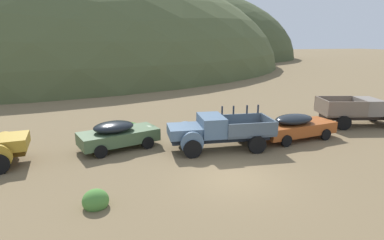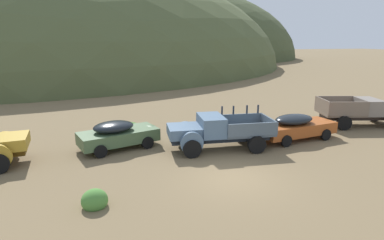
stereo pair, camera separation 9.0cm
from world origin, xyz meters
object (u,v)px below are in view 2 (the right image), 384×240
(truck_chalk_blue, at_px, (214,131))
(truck_primer_gray, at_px, (365,111))
(car_weathered_green, at_px, (121,134))
(car_oxide_orange, at_px, (299,126))

(truck_chalk_blue, xyz_separation_m, truck_primer_gray, (11.85, 1.75, 0.02))
(car_weathered_green, bearing_deg, car_oxide_orange, -23.79)
(car_oxide_orange, bearing_deg, truck_chalk_blue, 175.00)
(car_weathered_green, bearing_deg, truck_chalk_blue, -34.85)
(truck_chalk_blue, relative_size, car_oxide_orange, 1.12)
(truck_chalk_blue, height_order, car_oxide_orange, truck_chalk_blue)
(truck_primer_gray, bearing_deg, car_oxide_orange, -152.24)
(car_weathered_green, distance_m, car_oxide_orange, 10.53)
(car_weathered_green, distance_m, truck_primer_gray, 16.73)
(car_weathered_green, relative_size, truck_chalk_blue, 0.81)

